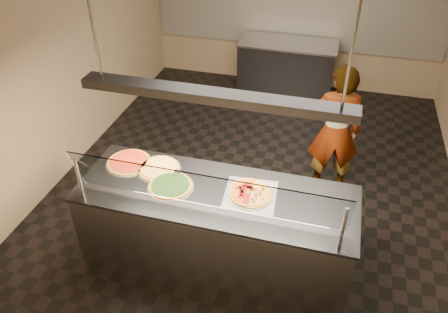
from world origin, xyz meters
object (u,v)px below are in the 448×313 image
(sneeze_guard, at_px, (204,191))
(pizza_spinach, at_px, (171,185))
(pizza_cheese, at_px, (159,168))
(prep_table, at_px, (286,68))
(pizza_spatula, at_px, (171,168))
(worker, at_px, (335,131))
(pizza_tomato, at_px, (129,162))
(serving_counter, at_px, (216,228))
(half_pizza_pepperoni, at_px, (241,190))
(perforated_tray, at_px, (250,194))
(half_pizza_sausage, at_px, (261,195))
(heat_lamp_housing, at_px, (214,96))

(sneeze_guard, height_order, pizza_spinach, sneeze_guard)
(pizza_cheese, height_order, prep_table, pizza_cheese)
(pizza_spatula, height_order, worker, worker)
(pizza_cheese, bearing_deg, pizza_tomato, 177.34)
(serving_counter, relative_size, half_pizza_pepperoni, 6.46)
(worker, bearing_deg, pizza_spinach, 38.33)
(prep_table, height_order, worker, worker)
(pizza_cheese, xyz_separation_m, prep_table, (0.75, 3.79, -0.48))
(sneeze_guard, bearing_deg, serving_counter, 90.00)
(perforated_tray, height_order, pizza_spinach, pizza_spinach)
(serving_counter, relative_size, half_pizza_sausage, 6.46)
(pizza_spatula, height_order, prep_table, pizza_spatula)
(half_pizza_sausage, height_order, pizza_spinach, half_pizza_sausage)
(pizza_cheese, xyz_separation_m, pizza_spatula, (0.13, 0.01, 0.01))
(pizza_spinach, relative_size, worker, 0.27)
(prep_table, bearing_deg, worker, -69.17)
(perforated_tray, height_order, prep_table, perforated_tray)
(pizza_spinach, bearing_deg, half_pizza_sausage, 5.39)
(half_pizza_pepperoni, bearing_deg, pizza_cheese, 170.70)
(serving_counter, height_order, pizza_spatula, pizza_spatula)
(half_pizza_sausage, bearing_deg, pizza_cheese, 172.34)
(half_pizza_pepperoni, distance_m, pizza_tomato, 1.23)
(serving_counter, height_order, pizza_tomato, pizza_tomato)
(pizza_spatula, bearing_deg, heat_lamp_housing, -21.51)
(sneeze_guard, bearing_deg, pizza_spatula, 133.87)
(sneeze_guard, distance_m, pizza_spatula, 0.81)
(half_pizza_sausage, bearing_deg, serving_counter, -173.11)
(perforated_tray, relative_size, pizza_tomato, 1.10)
(sneeze_guard, xyz_separation_m, pizza_spatula, (-0.53, 0.55, -0.27))
(pizza_spinach, relative_size, pizza_cheese, 1.01)
(pizza_tomato, bearing_deg, sneeze_guard, -29.17)
(pizza_spatula, relative_size, prep_table, 0.14)
(sneeze_guard, distance_m, heat_lamp_housing, 0.80)
(worker, height_order, heat_lamp_housing, heat_lamp_housing)
(serving_counter, relative_size, pizza_tomato, 5.69)
(pizza_spinach, distance_m, heat_lamp_housing, 1.10)
(half_pizza_pepperoni, height_order, pizza_spinach, half_pizza_pepperoni)
(heat_lamp_housing, bearing_deg, half_pizza_pepperoni, 12.44)
(perforated_tray, distance_m, pizza_cheese, 0.99)
(pizza_tomato, distance_m, pizza_spatula, 0.46)
(pizza_tomato, distance_m, prep_table, 3.95)
(half_pizza_pepperoni, height_order, worker, worker)
(half_pizza_pepperoni, xyz_separation_m, pizza_cheese, (-0.89, 0.15, -0.02))
(pizza_spinach, xyz_separation_m, pizza_cheese, (-0.22, 0.23, -0.00))
(worker, bearing_deg, heat_lamp_housing, 47.76)
(pizza_spinach, bearing_deg, pizza_spatula, 110.49)
(half_pizza_sausage, relative_size, pizza_spatula, 1.76)
(serving_counter, xyz_separation_m, sneeze_guard, (-0.00, -0.34, 0.76))
(serving_counter, xyz_separation_m, half_pizza_sausage, (0.42, 0.05, 0.49))
(sneeze_guard, height_order, pizza_spatula, sneeze_guard)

